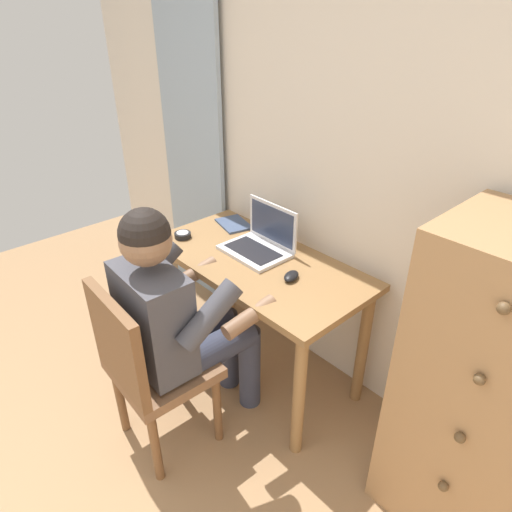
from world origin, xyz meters
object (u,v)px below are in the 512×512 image
at_px(desk, 257,279).
at_px(laptop, 261,242).
at_px(dresser, 493,396).
at_px(notebook_pad, 234,224).
at_px(chair, 147,365).
at_px(computer_mouse, 291,276).
at_px(desk_clock, 183,235).
at_px(person_seated, 180,314).

height_order(desk, laptop, laptop).
relative_size(dresser, notebook_pad, 6.01).
height_order(chair, computer_mouse, chair).
bearing_deg(laptop, desk_clock, -151.53).
height_order(laptop, computer_mouse, laptop).
bearing_deg(dresser, person_seated, -152.72).
xyz_separation_m(desk, computer_mouse, (0.24, -0.01, 0.13)).
height_order(computer_mouse, notebook_pad, computer_mouse).
xyz_separation_m(dresser, person_seated, (-1.10, -0.57, 0.04)).
relative_size(chair, person_seated, 0.73).
height_order(chair, desk_clock, chair).
bearing_deg(laptop, computer_mouse, -15.85).
distance_m(chair, notebook_pad, 0.99).
distance_m(dresser, desk_clock, 1.62).
relative_size(dresser, desk_clock, 14.01).
height_order(person_seated, computer_mouse, person_seated).
bearing_deg(laptop, desk, -52.89).
xyz_separation_m(laptop, notebook_pad, (-0.33, 0.09, -0.05)).
distance_m(dresser, notebook_pad, 1.55).
bearing_deg(desk, person_seated, -83.59).
xyz_separation_m(dresser, chair, (-1.11, -0.75, -0.14)).
height_order(dresser, person_seated, dresser).
xyz_separation_m(person_seated, laptop, (-0.12, 0.58, 0.10)).
xyz_separation_m(desk, person_seated, (0.06, -0.50, 0.06)).
distance_m(chair, desk_clock, 0.78).
xyz_separation_m(person_seated, computer_mouse, (0.18, 0.50, 0.07)).
bearing_deg(chair, person_seated, 87.78).
bearing_deg(chair, laptop, 98.09).
bearing_deg(desk, dresser, 3.15).
height_order(chair, person_seated, person_seated).
bearing_deg(desk_clock, person_seated, -35.66).
distance_m(computer_mouse, desk_clock, 0.71).
bearing_deg(computer_mouse, dresser, -15.72).
relative_size(desk, desk_clock, 12.88).
distance_m(dresser, laptop, 1.22).
bearing_deg(dresser, notebook_pad, 175.98).
height_order(desk, notebook_pad, notebook_pad).
bearing_deg(desk_clock, dresser, 7.08).
distance_m(desk, desk_clock, 0.49).
relative_size(dresser, laptop, 3.67).
relative_size(desk, laptop, 3.37).
distance_m(desk, dresser, 1.16).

